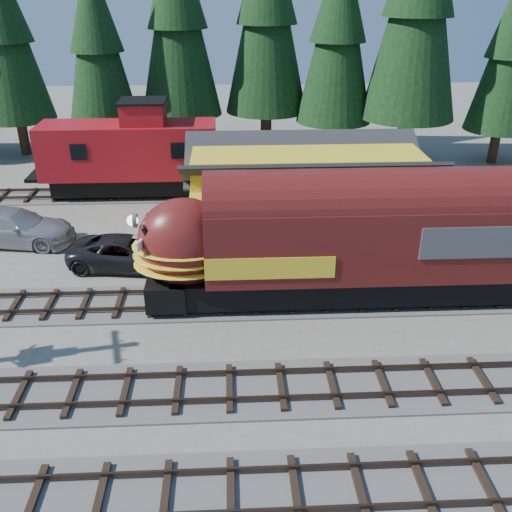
{
  "coord_description": "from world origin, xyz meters",
  "views": [
    {
      "loc": [
        -4.05,
        -17.76,
        13.03
      ],
      "look_at": [
        -2.97,
        4.0,
        2.27
      ],
      "focal_mm": 40.0,
      "sensor_mm": 36.0,
      "label": 1
    }
  ],
  "objects_px": {
    "depot": "(306,188)",
    "locomotive": "(325,246)",
    "pickup_truck_b": "(13,227)",
    "pickup_truck_a": "(127,253)",
    "caboose": "(130,154)"
  },
  "relations": [
    {
      "from": "pickup_truck_a",
      "to": "locomotive",
      "type": "bearing_deg",
      "value": -104.15
    },
    {
      "from": "depot",
      "to": "locomotive",
      "type": "relative_size",
      "value": 0.76
    },
    {
      "from": "caboose",
      "to": "depot",
      "type": "bearing_deg",
      "value": -36.07
    },
    {
      "from": "caboose",
      "to": "pickup_truck_b",
      "type": "xyz_separation_m",
      "value": [
        -5.33,
        -7.18,
        -1.87
      ]
    },
    {
      "from": "caboose",
      "to": "pickup_truck_a",
      "type": "bearing_deg",
      "value": -83.54
    },
    {
      "from": "caboose",
      "to": "pickup_truck_a",
      "type": "height_order",
      "value": "caboose"
    },
    {
      "from": "pickup_truck_a",
      "to": "depot",
      "type": "bearing_deg",
      "value": -64.95
    },
    {
      "from": "depot",
      "to": "locomotive",
      "type": "xyz_separation_m",
      "value": [
        -0.04,
        -6.5,
        -0.31
      ]
    },
    {
      "from": "depot",
      "to": "locomotive",
      "type": "bearing_deg",
      "value": -90.31
    },
    {
      "from": "pickup_truck_b",
      "to": "depot",
      "type": "bearing_deg",
      "value": -83.32
    },
    {
      "from": "locomotive",
      "to": "pickup_truck_b",
      "type": "distance_m",
      "value": 17.11
    },
    {
      "from": "pickup_truck_b",
      "to": "pickup_truck_a",
      "type": "bearing_deg",
      "value": -107.99
    },
    {
      "from": "locomotive",
      "to": "caboose",
      "type": "height_order",
      "value": "caboose"
    },
    {
      "from": "depot",
      "to": "pickup_truck_b",
      "type": "height_order",
      "value": "depot"
    },
    {
      "from": "depot",
      "to": "pickup_truck_a",
      "type": "distance_m",
      "value": 9.8
    }
  ]
}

